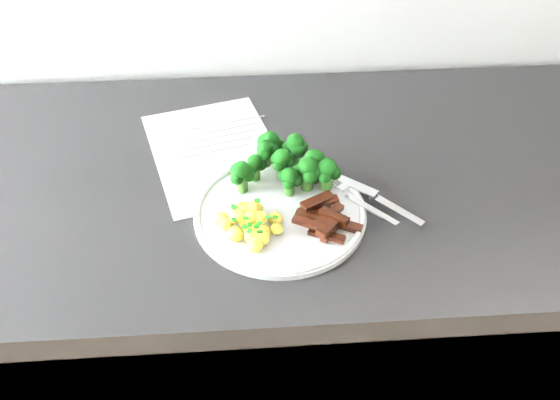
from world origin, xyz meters
name	(u,v)px	position (x,y,z in m)	size (l,w,h in m)	color
counter	(333,342)	(0.12, 1.68, 0.44)	(2.36, 0.59, 0.88)	black
recipe_paper	(216,152)	(-0.08, 1.74, 0.89)	(0.26, 0.32, 0.00)	silver
plate	(280,212)	(0.01, 1.59, 0.89)	(0.25, 0.25, 0.01)	white
broccoli	(289,162)	(0.03, 1.66, 0.93)	(0.16, 0.12, 0.06)	#305C1C
potatoes	(249,224)	(-0.03, 1.55, 0.90)	(0.10, 0.10, 0.04)	#F7E34B
beef_strips	(326,218)	(0.07, 1.56, 0.90)	(0.10, 0.09, 0.02)	black
fork	(361,202)	(0.13, 1.59, 0.90)	(0.10, 0.12, 0.01)	silver
knife	(382,202)	(0.16, 1.60, 0.89)	(0.14, 0.14, 0.02)	silver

